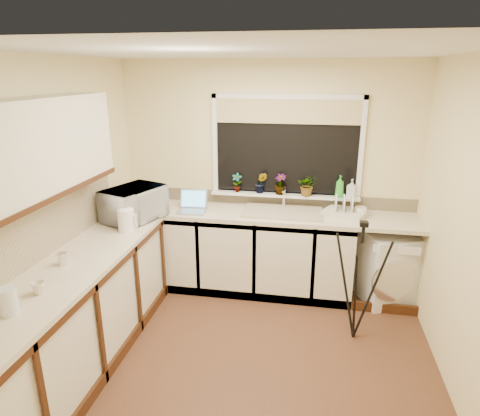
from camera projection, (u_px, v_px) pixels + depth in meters
name	position (u px, v px, depth m)	size (l,w,h in m)	color
floor	(244.00, 356.00, 3.59)	(3.20, 3.20, 0.00)	brown
ceiling	(245.00, 51.00, 2.83)	(3.20, 3.20, 0.00)	white
wall_back	(267.00, 176.00, 4.62)	(3.20, 3.20, 0.00)	beige
wall_front	(187.00, 339.00, 1.81)	(3.20, 3.20, 0.00)	beige
wall_left	(55.00, 210.00, 3.48)	(3.00, 3.00, 0.00)	beige
wall_right	(469.00, 235.00, 2.95)	(3.00, 3.00, 0.00)	beige
base_cabinet_back	(233.00, 251.00, 4.64)	(2.55, 0.60, 0.86)	silver
base_cabinet_left	(80.00, 317.00, 3.40)	(0.54, 2.40, 0.86)	silver
worktop_back	(263.00, 214.00, 4.44)	(3.20, 0.60, 0.04)	beige
worktop_left	(73.00, 266.00, 3.26)	(0.60, 2.40, 0.04)	beige
upper_cabinet	(25.00, 152.00, 2.85)	(0.28, 1.90, 0.70)	silver
splashback_left	(35.00, 235.00, 3.23)	(0.02, 2.40, 0.45)	beige
splashback_back	(267.00, 198.00, 4.68)	(3.20, 0.02, 0.14)	beige
window_glass	(286.00, 147.00, 4.47)	(1.50, 0.02, 1.00)	black
window_blind	(287.00, 111.00, 4.33)	(1.50, 0.02, 0.25)	tan
windowsill	(284.00, 195.00, 4.58)	(1.60, 0.14, 0.03)	white
sink	(282.00, 212.00, 4.40)	(0.82, 0.46, 0.03)	tan
faucet	(284.00, 198.00, 4.53)	(0.03, 0.03, 0.24)	silver
washing_machine	(389.00, 267.00, 4.38)	(0.53, 0.51, 0.75)	white
laptop	(192.00, 205.00, 4.48)	(0.31, 0.32, 0.21)	gray
kettle	(126.00, 221.00, 3.89)	(0.15, 0.15, 0.20)	white
dish_rack	(345.00, 213.00, 4.32)	(0.40, 0.30, 0.06)	beige
tripod	(358.00, 282.00, 3.68)	(0.55, 0.55, 1.13)	black
glass_jug	(8.00, 301.00, 2.56)	(0.12, 0.12, 0.17)	silver
steel_jar	(63.00, 259.00, 3.23)	(0.07, 0.07, 0.10)	silver
microwave	(134.00, 204.00, 4.18)	(0.59, 0.40, 0.33)	silver
plant_a	(237.00, 183.00, 4.60)	(0.11, 0.08, 0.21)	#999999
plant_b	(261.00, 183.00, 4.56)	(0.13, 0.10, 0.23)	#999999
plant_c	(280.00, 184.00, 4.52)	(0.13, 0.13, 0.22)	#999999
plant_d	(308.00, 185.00, 4.46)	(0.21, 0.18, 0.23)	#999999
soap_bottle_green	(340.00, 186.00, 4.42)	(0.09, 0.09, 0.23)	green
soap_bottle_clear	(352.00, 188.00, 4.42)	(0.09, 0.09, 0.19)	#999999
cup_back	(360.00, 212.00, 4.29)	(0.13, 0.13, 0.10)	white
cup_left	(38.00, 288.00, 2.81)	(0.09, 0.09, 0.08)	#EFDFC5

